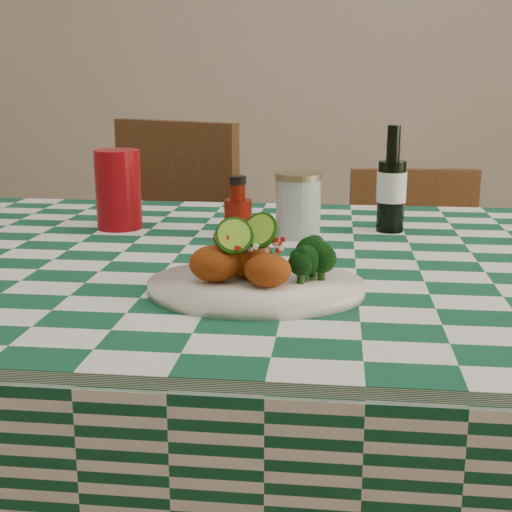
# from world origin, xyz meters

# --- Properties ---
(dining_table) EXTENTS (1.66, 1.06, 0.79)m
(dining_table) POSITION_xyz_m (0.00, 0.00, 0.39)
(dining_table) COLOR #124E32
(dining_table) RESTS_ON ground
(plate) EXTENTS (0.32, 0.26, 0.02)m
(plate) POSITION_xyz_m (0.06, -0.22, 0.80)
(plate) COLOR white
(plate) RESTS_ON dining_table
(fried_chicken_pile) EXTENTS (0.14, 0.10, 0.09)m
(fried_chicken_pile) POSITION_xyz_m (0.05, -0.22, 0.85)
(fried_chicken_pile) COLOR #993B0E
(fried_chicken_pile) RESTS_ON plate
(broccoli_side) EXTENTS (0.07, 0.07, 0.06)m
(broccoli_side) POSITION_xyz_m (0.14, -0.20, 0.83)
(broccoli_side) COLOR black
(broccoli_side) RESTS_ON plate
(red_tumbler) EXTENTS (0.10, 0.10, 0.16)m
(red_tumbler) POSITION_xyz_m (-0.27, 0.20, 0.87)
(red_tumbler) COLOR maroon
(red_tumbler) RESTS_ON dining_table
(ketchup_bottle) EXTENTS (0.05, 0.05, 0.12)m
(ketchup_bottle) POSITION_xyz_m (-0.02, 0.13, 0.85)
(ketchup_bottle) COLOR #711005
(ketchup_bottle) RESTS_ON dining_table
(mason_jar) EXTENTS (0.11, 0.11, 0.12)m
(mason_jar) POSITION_xyz_m (0.10, 0.16, 0.85)
(mason_jar) COLOR #B2BCBA
(mason_jar) RESTS_ON dining_table
(beer_bottle) EXTENTS (0.06, 0.06, 0.21)m
(beer_bottle) POSITION_xyz_m (0.28, 0.23, 0.89)
(beer_bottle) COLOR black
(beer_bottle) RESTS_ON dining_table
(wooden_chair_left) EXTENTS (0.58, 0.59, 0.96)m
(wooden_chair_left) POSITION_xyz_m (-0.40, 0.76, 0.48)
(wooden_chair_left) COLOR #472814
(wooden_chair_left) RESTS_ON ground
(wooden_chair_right) EXTENTS (0.41, 0.42, 0.82)m
(wooden_chair_right) POSITION_xyz_m (0.41, 0.76, 0.41)
(wooden_chair_right) COLOR #472814
(wooden_chair_right) RESTS_ON ground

